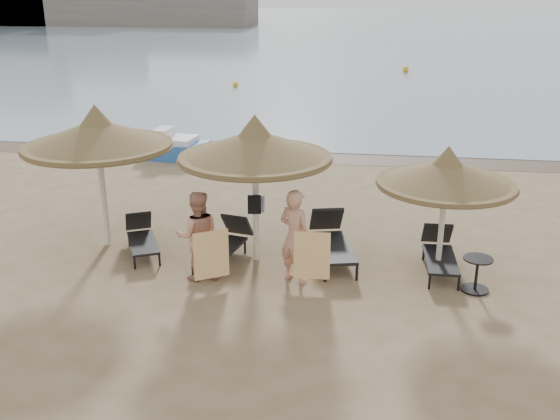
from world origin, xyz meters
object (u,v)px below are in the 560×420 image
(lounger_far_right, at_px, (439,252))
(lounger_near_left, at_px, (226,242))
(palapa_left, at_px, (97,135))
(palapa_right, at_px, (447,174))
(side_table, at_px, (476,275))
(lounger_near_right, at_px, (332,239))
(person_left, at_px, (197,229))
(person_right, at_px, (295,229))
(palapa_center, at_px, (255,146))
(pedal_boat, at_px, (174,147))
(lounger_far_left, at_px, (142,236))

(lounger_far_right, bearing_deg, lounger_near_left, -179.11)
(palapa_left, relative_size, palapa_right, 1.19)
(palapa_left, height_order, side_table, palapa_left)
(lounger_near_right, bearing_deg, person_left, -165.49)
(palapa_left, height_order, person_right, palapa_left)
(side_table, bearing_deg, lounger_near_right, 157.95)
(palapa_left, height_order, palapa_center, palapa_left)
(pedal_boat, bearing_deg, lounger_far_left, -71.86)
(lounger_near_right, xyz_separation_m, lounger_far_right, (2.20, -0.22, -0.06))
(lounger_far_right, distance_m, person_left, 4.90)
(side_table, bearing_deg, person_left, -177.84)
(person_right, bearing_deg, person_left, 32.57)
(palapa_center, relative_size, lounger_near_right, 1.43)
(palapa_center, height_order, pedal_boat, palapa_center)
(palapa_left, relative_size, lounger_far_right, 1.75)
(person_left, bearing_deg, lounger_far_left, -51.69)
(lounger_far_right, relative_size, side_table, 2.70)
(palapa_right, xyz_separation_m, lounger_near_right, (-2.16, 0.53, -1.69))
(side_table, relative_size, person_right, 0.31)
(lounger_far_left, distance_m, lounger_near_right, 4.10)
(lounger_near_right, relative_size, lounger_far_right, 1.21)
(lounger_near_right, relative_size, pedal_boat, 0.98)
(lounger_far_left, distance_m, lounger_far_right, 6.30)
(lounger_near_right, bearing_deg, lounger_far_right, -19.09)
(lounger_far_left, distance_m, pedal_boat, 7.79)
(lounger_far_left, bearing_deg, person_left, -61.22)
(palapa_left, bearing_deg, side_table, -8.43)
(palapa_left, xyz_separation_m, person_right, (4.35, -1.22, -1.41))
(person_left, bearing_deg, side_table, 165.70)
(palapa_center, relative_size, person_left, 1.50)
(lounger_near_right, relative_size, person_left, 1.05)
(person_right, bearing_deg, pedal_boat, -30.87)
(lounger_near_right, distance_m, side_table, 3.02)
(palapa_right, distance_m, lounger_far_right, 1.77)
(palapa_center, xyz_separation_m, person_right, (0.92, -0.90, -1.37))
(person_left, distance_m, pedal_boat, 9.32)
(lounger_far_right, relative_size, pedal_boat, 0.81)
(lounger_far_right, distance_m, person_right, 3.09)
(palapa_left, distance_m, person_right, 4.73)
(side_table, xyz_separation_m, person_right, (-3.44, -0.07, 0.78))
(palapa_right, height_order, side_table, palapa_right)
(person_right, bearing_deg, lounger_near_right, -89.30)
(palapa_left, distance_m, pedal_boat, 7.72)
(palapa_center, bearing_deg, palapa_left, 174.53)
(palapa_left, bearing_deg, person_right, -15.73)
(lounger_near_left, distance_m, pedal_boat, 8.49)
(palapa_left, relative_size, lounger_near_right, 1.45)
(lounger_near_right, height_order, side_table, lounger_near_right)
(lounger_near_left, distance_m, side_table, 5.07)
(person_right, relative_size, pedal_boat, 0.98)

